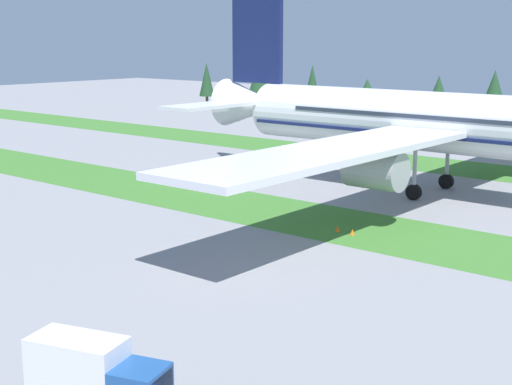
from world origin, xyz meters
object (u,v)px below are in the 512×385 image
Objects in this scene: catering_truck at (95,374)px; taxiway_marker_0 at (338,228)px; airliner at (453,123)px; taxiway_marker_1 at (352,232)px.

taxiway_marker_0 is at bearing 177.92° from catering_truck.
taxiway_marker_1 is (0.61, -20.56, -7.84)m from airliner.
taxiway_marker_1 is at bearing -4.81° from taxiway_marker_0.
airliner reaches higher than catering_truck.
catering_truck is at bearing 8.54° from airliner.
taxiway_marker_0 is (-9.76, 34.81, -1.62)m from catering_truck.
taxiway_marker_1 is at bearing 1.28° from airliner.
airliner is at bearing 171.23° from catering_truck.
airliner is 56.25m from catering_truck.
taxiway_marker_0 is at bearing -3.35° from airliner.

